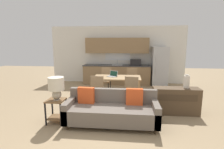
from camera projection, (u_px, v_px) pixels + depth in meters
name	position (u px, v px, depth m)	size (l,w,h in m)	color
ground_plane	(103.00, 125.00, 4.13)	(20.00, 20.00, 0.00)	#9E8460
wall_back	(117.00, 55.00, 8.42)	(6.40, 0.07, 2.70)	silver
kitchen_counter	(117.00, 66.00, 8.22)	(3.13, 0.65, 2.15)	#8E704C
refrigerator	(159.00, 66.00, 7.90)	(0.68, 0.78, 1.76)	#B7BABC
dining_table	(117.00, 79.00, 6.09)	(1.63, 0.88, 0.75)	tan
couch	(112.00, 110.00, 4.17)	(2.15, 0.80, 0.85)	#3D2D1E
side_table	(56.00, 107.00, 4.22)	(0.41, 0.41, 0.58)	brown
table_lamp	(56.00, 86.00, 4.13)	(0.37, 0.37, 0.55)	#B2A893
credenza	(176.00, 101.00, 4.76)	(1.22, 0.40, 0.72)	brown
vase	(187.00, 82.00, 4.68)	(0.16, 0.16, 0.37)	beige
dining_chair_far_left	(106.00, 79.00, 6.94)	(0.47, 0.47, 0.94)	#997A56
dining_chair_far_right	(132.00, 79.00, 6.83)	(0.43, 0.43, 0.94)	#997A56
dining_chair_near_right	(132.00, 90.00, 5.31)	(0.48, 0.48, 0.94)	#997A56
dining_chair_near_left	(98.00, 89.00, 5.39)	(0.46, 0.46, 0.94)	#997A56
laptop	(113.00, 75.00, 6.16)	(0.40, 0.38, 0.20)	#B7BABC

